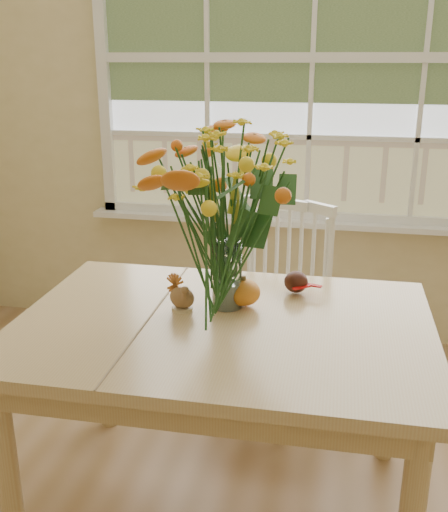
# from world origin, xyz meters

# --- Properties ---
(wall_back) EXTENTS (4.00, 0.02, 2.70)m
(wall_back) POSITION_xyz_m (0.00, 2.25, 1.35)
(wall_back) COLOR beige
(wall_back) RESTS_ON floor
(window) EXTENTS (2.42, 0.12, 1.74)m
(window) POSITION_xyz_m (0.00, 2.21, 1.53)
(window) COLOR silver
(window) RESTS_ON wall_back
(dining_table) EXTENTS (1.37, 0.98, 0.73)m
(dining_table) POSITION_xyz_m (-0.17, 0.75, 0.64)
(dining_table) COLOR tan
(dining_table) RESTS_ON floor
(windsor_chair) EXTENTS (0.54, 0.53, 0.94)m
(windsor_chair) POSITION_xyz_m (-0.06, 1.48, 0.53)
(windsor_chair) COLOR white
(windsor_chair) RESTS_ON floor
(flower_vase) EXTENTS (0.49, 0.49, 0.58)m
(flower_vase) POSITION_xyz_m (-0.18, 0.87, 1.08)
(flower_vase) COLOR white
(flower_vase) RESTS_ON dining_table
(pumpkin) EXTENTS (0.12, 0.12, 0.09)m
(pumpkin) POSITION_xyz_m (-0.13, 0.89, 0.78)
(pumpkin) COLOR orange
(pumpkin) RESTS_ON dining_table
(turkey_figurine) EXTENTS (0.11, 0.09, 0.11)m
(turkey_figurine) POSITION_xyz_m (-0.32, 0.81, 0.78)
(turkey_figurine) COLOR #CCB78C
(turkey_figurine) RESTS_ON dining_table
(dark_gourd) EXTENTS (0.12, 0.09, 0.08)m
(dark_gourd) POSITION_xyz_m (0.04, 1.05, 0.77)
(dark_gourd) COLOR #38160F
(dark_gourd) RESTS_ON dining_table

